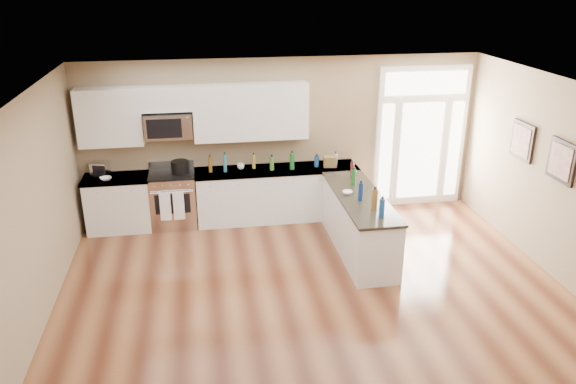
{
  "coord_description": "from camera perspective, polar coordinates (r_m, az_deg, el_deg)",
  "views": [
    {
      "loc": [
        -1.45,
        -5.44,
        4.16
      ],
      "look_at": [
        -0.23,
        2.0,
        1.16
      ],
      "focal_mm": 35.0,
      "sensor_mm": 36.0,
      "label": 1
    }
  ],
  "objects": [
    {
      "name": "cup_counter",
      "position": [
        9.75,
        -4.83,
        2.61
      ],
      "size": [
        0.13,
        0.13,
        0.1
      ],
      "primitive_type": "imported",
      "rotation": [
        0.0,
        0.0,
        -0.03
      ],
      "color": "white",
      "rests_on": "back_cabinet_right"
    },
    {
      "name": "upper_cabinet_short",
      "position": [
        9.5,
        -12.25,
        9.26
      ],
      "size": [
        0.82,
        0.33,
        0.4
      ],
      "primitive_type": "cube",
      "color": "silver",
      "rests_on": "room_shell"
    },
    {
      "name": "stockpot",
      "position": [
        9.66,
        -10.92,
        2.55
      ],
      "size": [
        0.34,
        0.34,
        0.23
      ],
      "primitive_type": "cylinder",
      "rotation": [
        0.0,
        0.0,
        -0.16
      ],
      "color": "black",
      "rests_on": "kitchen_range"
    },
    {
      "name": "toaster_oven",
      "position": [
        9.92,
        -18.56,
        2.26
      ],
      "size": [
        0.32,
        0.28,
        0.23
      ],
      "primitive_type": "cube",
      "rotation": [
        0.0,
        0.0,
        -0.28
      ],
      "color": "silver",
      "rests_on": "back_cabinet_left"
    },
    {
      "name": "upper_cabinet_left",
      "position": [
        9.65,
        -17.68,
        7.25
      ],
      "size": [
        1.04,
        0.33,
        0.95
      ],
      "primitive_type": "cube",
      "color": "silver",
      "rests_on": "room_shell"
    },
    {
      "name": "peninsula_cabinet",
      "position": [
        8.86,
        7.18,
        -3.38
      ],
      "size": [
        0.69,
        2.32,
        0.94
      ],
      "color": "silver",
      "rests_on": "ground"
    },
    {
      "name": "cardboard_box",
      "position": [
        9.86,
        4.29,
        3.11
      ],
      "size": [
        0.25,
        0.19,
        0.18
      ],
      "primitive_type": "cube",
      "rotation": [
        0.0,
        0.0,
        -0.14
      ],
      "color": "brown",
      "rests_on": "back_cabinet_right"
    },
    {
      "name": "bowl_left",
      "position": [
        9.69,
        -18.04,
        1.3
      ],
      "size": [
        0.24,
        0.24,
        0.05
      ],
      "primitive_type": "imported",
      "rotation": [
        0.0,
        0.0,
        0.37
      ],
      "color": "white",
      "rests_on": "back_cabinet_left"
    },
    {
      "name": "microwave",
      "position": [
        9.56,
        -12.06,
        6.64
      ],
      "size": [
        0.78,
        0.41,
        0.42
      ],
      "color": "silver",
      "rests_on": "room_shell"
    },
    {
      "name": "bowl_peninsula",
      "position": [
        8.68,
        6.07,
        -0.06
      ],
      "size": [
        0.19,
        0.19,
        0.05
      ],
      "primitive_type": "imported",
      "rotation": [
        0.0,
        0.0,
        -0.22
      ],
      "color": "white",
      "rests_on": "peninsula_cabinet"
    },
    {
      "name": "counter_bottles",
      "position": [
        9.08,
        2.83,
        1.77
      ],
      "size": [
        2.36,
        2.43,
        0.31
      ],
      "color": "#19591E",
      "rests_on": "back_cabinet_right"
    },
    {
      "name": "wall_art_far",
      "position": [
        8.62,
        26.05,
        2.84
      ],
      "size": [
        0.05,
        0.58,
        0.58
      ],
      "color": "black",
      "rests_on": "room_shell"
    },
    {
      "name": "kitchen_range",
      "position": [
        9.86,
        -11.57,
        -0.72
      ],
      "size": [
        0.77,
        0.68,
        1.08
      ],
      "color": "silver",
      "rests_on": "ground"
    },
    {
      "name": "ground",
      "position": [
        7.0,
        4.69,
        -14.87
      ],
      "size": [
        8.0,
        8.0,
        0.0
      ],
      "primitive_type": "plane",
      "color": "#4D2515"
    },
    {
      "name": "upper_cabinet_right",
      "position": [
        9.58,
        -3.79,
        8.13
      ],
      "size": [
        1.94,
        0.33,
        0.95
      ],
      "primitive_type": "cube",
      "color": "silver",
      "rests_on": "room_shell"
    },
    {
      "name": "entry_door",
      "position": [
        10.6,
        13.32,
        5.44
      ],
      "size": [
        1.7,
        0.1,
        2.6
      ],
      "color": "white",
      "rests_on": "ground"
    },
    {
      "name": "room_shell",
      "position": [
        6.14,
        5.17,
        -1.94
      ],
      "size": [
        8.0,
        8.0,
        8.0
      ],
      "color": "#8F795A",
      "rests_on": "ground"
    },
    {
      "name": "back_cabinet_right",
      "position": [
        9.95,
        -1.12,
        -0.32
      ],
      "size": [
        2.85,
        0.66,
        0.94
      ],
      "color": "silver",
      "rests_on": "ground"
    },
    {
      "name": "back_cabinet_left",
      "position": [
        9.96,
        -16.77,
        -1.24
      ],
      "size": [
        1.1,
        0.66,
        0.94
      ],
      "color": "silver",
      "rests_on": "ground"
    },
    {
      "name": "wall_art_near",
      "position": [
        9.41,
        22.7,
        4.82
      ],
      "size": [
        0.05,
        0.58,
        0.58
      ],
      "color": "black",
      "rests_on": "room_shell"
    }
  ]
}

